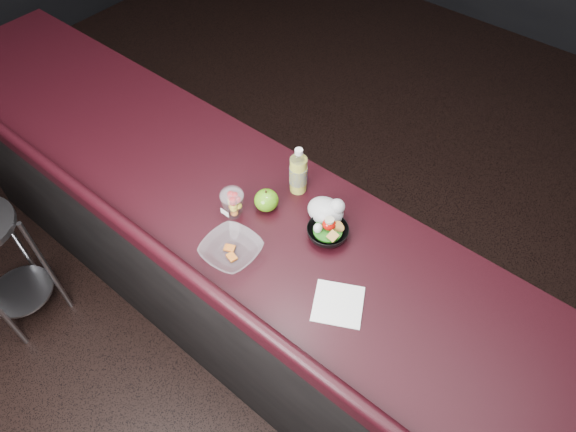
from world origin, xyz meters
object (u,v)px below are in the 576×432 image
at_px(lemonade_bottle, 298,173).
at_px(takeout_bowl, 231,250).
at_px(green_apple, 266,200).
at_px(snack_bowl, 327,231).
at_px(fruit_cup, 232,202).

bearing_deg(lemonade_bottle, takeout_bowl, -87.78).
bearing_deg(green_apple, lemonade_bottle, 78.08).
xyz_separation_m(snack_bowl, takeout_bowl, (-0.21, -0.28, -0.00)).
distance_m(fruit_cup, takeout_bowl, 0.19).
xyz_separation_m(green_apple, takeout_bowl, (0.05, -0.24, -0.02)).
distance_m(lemonade_bottle, fruit_cup, 0.27).
xyz_separation_m(lemonade_bottle, takeout_bowl, (0.02, -0.39, -0.06)).
bearing_deg(lemonade_bottle, snack_bowl, -26.99).
height_order(green_apple, takeout_bowl, green_apple).
height_order(green_apple, snack_bowl, green_apple).
xyz_separation_m(fruit_cup, green_apple, (0.08, 0.10, -0.02)).
bearing_deg(green_apple, fruit_cup, -127.44).
bearing_deg(fruit_cup, green_apple, 52.56).
bearing_deg(lemonade_bottle, fruit_cup, -113.39).
bearing_deg(takeout_bowl, snack_bowl, 52.65).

